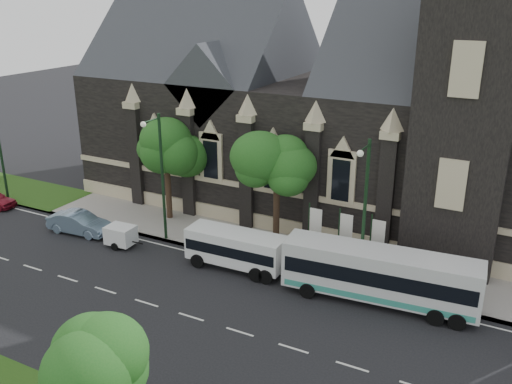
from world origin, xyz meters
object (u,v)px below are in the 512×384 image
Objects in this scene: banner_flag_left at (313,228)px; banner_flag_right at (375,240)px; tree_park_east at (110,359)px; street_lamp_near at (364,208)px; tree_walk_left at (170,146)px; tree_walk_right at (281,162)px; sedan at (79,223)px; box_trailer at (121,235)px; shuttle_bus at (236,248)px; tour_coach at (380,275)px; banner_flag_center at (343,234)px; street_lamp_mid at (160,171)px.

banner_flag_left is 4.00m from banner_flag_right.
street_lamp_near is at bearing 76.89° from tree_park_east.
tree_walk_left is 1.91× the size of banner_flag_right.
tree_walk_right is 15.29m from sedan.
street_lamp_near is at bearing -27.18° from banner_flag_left.
street_lamp_near reaches higher than banner_flag_right.
tree_walk_right is 11.99m from box_trailer.
shuttle_bus is (-3.76, 15.29, -3.20)m from tree_park_east.
tree_park_east is 19.31m from box_trailer.
box_trailer is (-17.56, -1.07, -0.89)m from tour_coach.
banner_flag_left reaches higher than tour_coach.
tree_walk_right reaches higher than banner_flag_center.
banner_flag_right is at bearing 10.50° from box_trailer.
banner_flag_center is (2.00, 0.00, 0.00)m from banner_flag_left.
tree_walk_right is at bearing 28.17° from box_trailer.
banner_flag_left is 0.37× the size of tour_coach.
shuttle_bus is 2.31× the size of box_trailer.
shuttle_bus is (8.21, -4.73, -4.31)m from tree_walk_left.
banner_flag_right is at bearing -6.04° from tree_walk_left.
banner_flag_right is (2.00, 0.00, 0.00)m from banner_flag_center.
banner_flag_right is 0.84× the size of sedan.
banner_flag_left is 2.00m from banner_flag_center.
tour_coach is at bearing -28.96° from banner_flag_left.
banner_flag_center is at bearing 0.00° from banner_flag_left.
street_lamp_near is at bearing 6.75° from shuttle_bus.
tree_walk_left is at bearing 148.35° from shuttle_bus.
sedan is at bearing -170.04° from banner_flag_right.
tree_walk_left is 12.66m from banner_flag_left.
box_trailer is 0.58× the size of sedan.
shuttle_bus is at bearing -29.96° from tree_walk_left.
tree_walk_right is at bearing 161.36° from banner_flag_center.
banner_flag_right is (16.08, -1.70, -3.35)m from tree_walk_left.
banner_flag_center is 0.84× the size of sedan.
banner_flag_left is (0.11, 18.32, -2.24)m from tree_park_east.
street_lamp_mid is 14.67m from banner_flag_right.
tree_walk_left is at bearing 120.87° from tree_park_east.
street_lamp_near is 14.00m from street_lamp_mid.
street_lamp_near reaches higher than banner_flag_left.
banner_flag_center is at bearing 131.93° from street_lamp_near.
tree_walk_left is 2.77× the size of box_trailer.
sedan is (-6.21, -1.69, -4.33)m from street_lamp_mid.
banner_flag_right is (7.08, -1.71, -3.43)m from tree_walk_right.
tree_walk_right is at bearing 0.06° from tree_walk_left.
street_lamp_mid is at bearing -63.53° from tree_walk_left.
tree_walk_left is at bearing 116.47° from street_lamp_mid.
box_trailer is at bearing -93.27° from tree_walk_left.
banner_flag_right reaches higher than sedan.
tree_walk_left is at bearing -44.80° from sedan.
tree_park_east is at bearing -59.13° from tree_walk_left.
street_lamp_mid is at bearing 180.00° from street_lamp_near.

